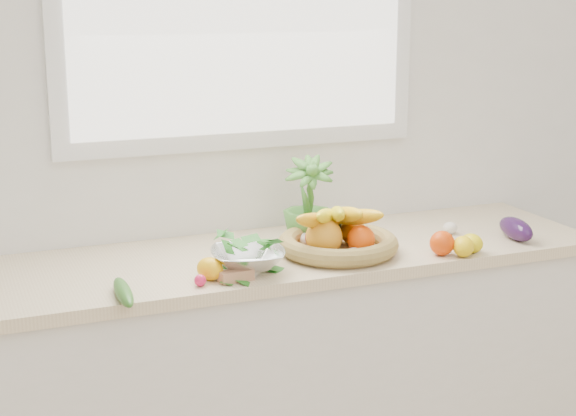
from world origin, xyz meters
name	(u,v)px	position (x,y,z in m)	size (l,w,h in m)	color
back_wall	(240,105)	(0.00, 2.25, 1.35)	(4.50, 0.02, 2.70)	white
counter_cabinet	(272,384)	(0.00, 1.95, 0.43)	(2.20, 0.58, 0.86)	silver
countertop	(272,258)	(0.00, 1.95, 0.88)	(2.24, 0.62, 0.04)	beige
orange_loose	(442,243)	(0.50, 1.71, 0.94)	(0.08, 0.08, 0.08)	#D63C06
lemon_a	(210,269)	(-0.27, 1.75, 0.93)	(0.07, 0.09, 0.07)	#FCB20D
lemon_b	(463,246)	(0.56, 1.67, 0.93)	(0.07, 0.09, 0.07)	yellow
lemon_c	(472,243)	(0.61, 1.70, 0.93)	(0.06, 0.08, 0.06)	yellow
apple	(316,237)	(0.15, 1.93, 0.94)	(0.08, 0.08, 0.08)	red
ginger	(236,276)	(-0.20, 1.71, 0.92)	(0.10, 0.04, 0.03)	tan
garlic_a	(450,228)	(0.67, 1.92, 0.92)	(0.05, 0.05, 0.04)	white
garlic_b	(306,240)	(0.13, 1.97, 0.92)	(0.06, 0.06, 0.05)	white
garlic_c	(354,255)	(0.20, 1.76, 0.92)	(0.05, 0.05, 0.05)	silver
eggplant	(516,229)	(0.84, 1.77, 0.94)	(0.07, 0.19, 0.08)	#280F38
cucumber	(123,292)	(-0.55, 1.68, 0.92)	(0.04, 0.24, 0.04)	#215A1A
radish	(200,280)	(-0.32, 1.71, 0.92)	(0.04, 0.04, 0.04)	#DA1B4F
potted_herb	(308,202)	(0.17, 2.03, 1.04)	(0.17, 0.17, 0.31)	#42812F
fruit_basket	(337,237)	(0.19, 1.85, 0.96)	(0.51, 0.51, 0.19)	tan
colander_with_spinach	(248,253)	(-0.14, 1.78, 0.96)	(0.27, 0.27, 0.12)	white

